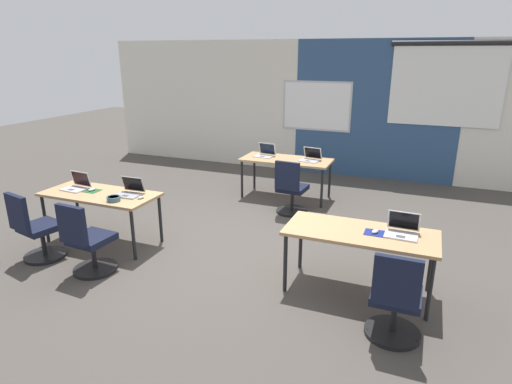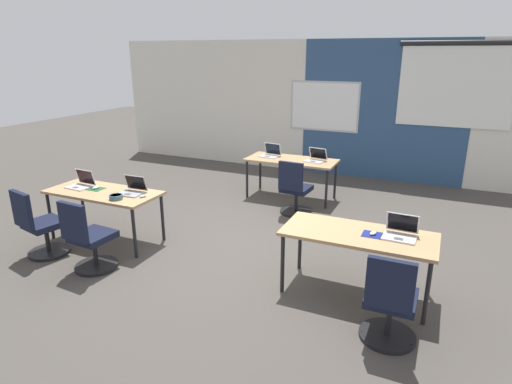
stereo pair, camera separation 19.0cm
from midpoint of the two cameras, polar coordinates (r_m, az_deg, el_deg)
name	(u,v)px [view 1 (the left image)]	position (r m, az deg, el deg)	size (l,w,h in m)	color
ground_plane	(236,244)	(6.00, -3.61, -6.98)	(24.00, 24.00, 0.00)	#47423D
back_wall_assembly	(318,107)	(9.44, 7.74, 11.10)	(10.00, 0.27, 2.80)	silver
desk_near_left	(100,197)	(6.24, -20.88, -0.65)	(1.60, 0.70, 0.72)	tan
desk_near_right	(360,236)	(4.72, 12.60, -5.81)	(1.60, 0.70, 0.72)	tan
desk_far_center	(286,162)	(7.70, 3.34, 3.98)	(1.60, 0.70, 0.72)	tan
laptop_far_left	(265,154)	(7.87, 0.49, 5.13)	(0.37, 0.33, 0.23)	silver
laptop_far_right	(310,158)	(7.59, 6.53, 4.52)	(0.38, 0.36, 0.23)	silver
chair_far_right	(291,192)	(6.97, 3.89, 0.01)	(0.52, 0.55, 0.92)	black
laptop_near_left_inner	(129,191)	(5.99, -17.39, 0.09)	(0.34, 0.31, 0.23)	#9E9EA3
mouse_near_left_inner	(141,197)	(5.80, -15.99, -0.70)	(0.08, 0.11, 0.03)	#B2B2B7
chair_near_left_inner	(88,244)	(5.51, -22.46, -6.47)	(0.52, 0.55, 0.92)	black
laptop_near_right_end	(402,230)	(4.71, 17.78, -4.88)	(0.34, 0.30, 0.23)	silver
mousepad_near_right_end	(375,233)	(4.69, 14.45, -5.31)	(0.22, 0.19, 0.00)	navy
mouse_near_right_end	(375,231)	(4.68, 14.47, -5.10)	(0.08, 0.11, 0.03)	silver
chair_near_right_end	(395,303)	(4.17, 16.76, -14.04)	(0.52, 0.54, 0.92)	black
laptop_near_left_end	(76,185)	(6.51, -23.58, 0.80)	(0.35, 0.30, 0.23)	silver
mousepad_near_left_end	(92,191)	(6.35, -21.84, 0.15)	(0.22, 0.19, 0.00)	#23512D
mouse_near_left_end	(92,189)	(6.34, -21.86, 0.31)	(0.08, 0.11, 0.03)	silver
chair_near_left_end	(36,232)	(6.14, -28.06, -4.73)	(0.52, 0.58, 0.92)	black
snack_bowl	(114,198)	(5.82, -19.34, -0.80)	(0.18, 0.18, 0.06)	#3D6070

